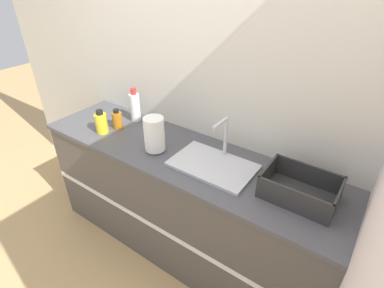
% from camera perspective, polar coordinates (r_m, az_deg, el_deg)
% --- Properties ---
extents(ground_plane, '(12.00, 12.00, 0.00)m').
position_cam_1_polar(ground_plane, '(2.51, -5.81, -22.65)').
color(ground_plane, tan).
extents(wall_back, '(4.61, 0.06, 2.60)m').
position_cam_1_polar(wall_back, '(2.09, 3.37, 11.17)').
color(wall_back, beige).
rests_on(wall_back, ground_plane).
extents(counter_cabinet, '(2.24, 0.61, 0.92)m').
position_cam_1_polar(counter_cabinet, '(2.31, -1.66, -11.21)').
color(counter_cabinet, '#514C47').
rests_on(counter_cabinet, ground_plane).
extents(sink, '(0.52, 0.33, 0.29)m').
position_cam_1_polar(sink, '(1.89, 4.10, -3.69)').
color(sink, silver).
rests_on(sink, counter_cabinet).
extents(paper_towel_roll, '(0.14, 0.14, 0.24)m').
position_cam_1_polar(paper_towel_roll, '(2.00, -7.19, 1.83)').
color(paper_towel_roll, '#4C4C51').
rests_on(paper_towel_roll, counter_cabinet).
extents(dish_rack, '(0.39, 0.27, 0.14)m').
position_cam_1_polar(dish_rack, '(1.74, 19.79, -8.23)').
color(dish_rack, '#2D2D2D').
rests_on(dish_rack, counter_cabinet).
extents(bottle_white_spray, '(0.08, 0.08, 0.27)m').
position_cam_1_polar(bottle_white_spray, '(2.43, -10.81, 7.03)').
color(bottle_white_spray, white).
rests_on(bottle_white_spray, counter_cabinet).
extents(bottle_amber, '(0.07, 0.07, 0.16)m').
position_cam_1_polar(bottle_amber, '(2.37, -14.05, 4.51)').
color(bottle_amber, '#B26B19').
rests_on(bottle_amber, counter_cabinet).
extents(bottle_yellow, '(0.09, 0.09, 0.18)m').
position_cam_1_polar(bottle_yellow, '(2.33, -16.90, 3.90)').
color(bottle_yellow, yellow).
rests_on(bottle_yellow, counter_cabinet).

